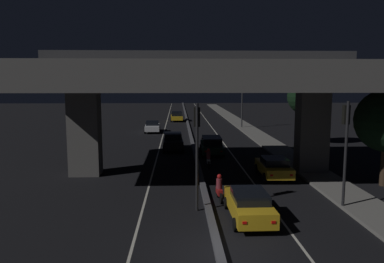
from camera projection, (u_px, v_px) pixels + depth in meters
The scene contains 20 objects.
ground_plane at pixel (218, 253), 13.96m from camera, with size 200.00×200.00×0.00m, color black.
lane_line_left_inner at pixel (164, 131), 48.51m from camera, with size 0.12×126.00×0.00m, color beige.
lane_line_right_inner at pixel (215, 131), 48.75m from camera, with size 0.12×126.00×0.00m, color beige.
median_divider at pixel (189, 130), 48.62m from camera, with size 0.33×126.00×0.23m, color #4C4C51.
sidewalk_right at pixel (262, 138), 41.99m from camera, with size 2.47×126.00×0.17m, color slate.
elevated_overpass at pixel (200, 81), 25.24m from camera, with size 21.19×12.50×8.42m.
traffic_light_left_of_median at pixel (197, 138), 18.23m from camera, with size 0.30×0.49×5.34m.
traffic_light_right_of_median at pixel (346, 136), 18.49m from camera, with size 0.30×0.49×5.43m.
street_lamp at pixel (240, 96), 51.19m from camera, with size 2.15×0.32×7.34m.
car_taxi_yellow_lead at pixel (249, 204), 17.35m from camera, with size 1.89×4.41×1.40m.
car_taxi_yellow_second at pixel (274, 167), 24.93m from camera, with size 1.96×4.05×1.38m.
car_dark_green_third at pixel (212, 145), 33.35m from camera, with size 2.10×4.65×1.50m.
car_black_lead_oncoming at pixel (173, 141), 35.10m from camera, with size 2.07×4.26×1.60m.
car_white_second_oncoming at pixel (152, 127), 47.73m from camera, with size 2.08×4.48×1.39m.
car_taxi_yellow_third_oncoming at pixel (177, 116), 60.87m from camera, with size 2.10×4.28×1.56m.
motorcycle_red_filtering_near at pixel (219, 189), 20.13m from camera, with size 0.34×1.71×1.45m.
motorcycle_white_filtering_mid at pixel (208, 159), 27.94m from camera, with size 0.33×1.80×1.44m.
motorcycle_black_filtering_far at pixel (203, 146), 33.88m from camera, with size 0.34×1.76×1.40m.
pedestrian_on_sidewalk at pixel (315, 159), 25.88m from camera, with size 0.32×0.32×1.70m.
roadside_tree_kerbside_mid at pixel (305, 97), 37.52m from camera, with size 3.57×3.57×6.68m.
Camera 1 is at (-1.49, -13.19, 6.36)m, focal length 35.00 mm.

